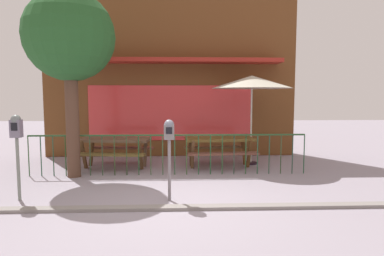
% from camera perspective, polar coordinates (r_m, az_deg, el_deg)
% --- Properties ---
extents(ground, '(40.00, 40.00, 0.00)m').
position_cam_1_polar(ground, '(5.95, -4.60, -12.71)').
color(ground, gray).
extents(pub_storefront, '(7.76, 1.23, 5.35)m').
position_cam_1_polar(pub_storefront, '(10.50, -3.69, 9.85)').
color(pub_storefront, '#3F181D').
rests_on(pub_storefront, ground).
extents(patio_fence_front, '(6.54, 0.04, 0.97)m').
position_cam_1_polar(patio_fence_front, '(7.82, -4.05, -3.35)').
color(patio_fence_front, '#214421').
rests_on(patio_fence_front, ground).
extents(picnic_table_left, '(1.94, 1.55, 0.79)m').
position_cam_1_polar(picnic_table_left, '(8.85, -13.14, -2.78)').
color(picnic_table_left, brown).
rests_on(picnic_table_left, ground).
extents(picnic_table_right, '(1.88, 1.46, 0.79)m').
position_cam_1_polar(picnic_table_right, '(8.78, 4.74, -2.73)').
color(picnic_table_right, brown).
rests_on(picnic_table_right, ground).
extents(patio_umbrella, '(2.18, 2.18, 2.42)m').
position_cam_1_polar(patio_umbrella, '(9.15, 10.30, 7.77)').
color(patio_umbrella, black).
rests_on(patio_umbrella, ground).
extents(parking_meter_near, '(0.18, 0.17, 1.45)m').
position_cam_1_polar(parking_meter_near, '(5.81, -3.96, -1.78)').
color(parking_meter_near, slate).
rests_on(parking_meter_near, ground).
extents(parking_meter_far, '(0.18, 0.17, 1.54)m').
position_cam_1_polar(parking_meter_far, '(6.60, -28.06, -1.01)').
color(parking_meter_far, slate).
rests_on(parking_meter_far, ground).
extents(street_tree, '(2.02, 2.02, 4.21)m').
position_cam_1_polar(street_tree, '(8.12, -20.38, 14.32)').
color(street_tree, '#513627').
rests_on(street_tree, ground).
extents(curb_edge, '(10.86, 0.20, 0.11)m').
position_cam_1_polar(curb_edge, '(5.62, -4.74, -13.85)').
color(curb_edge, gray).
rests_on(curb_edge, ground).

